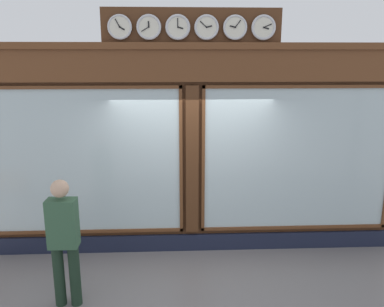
# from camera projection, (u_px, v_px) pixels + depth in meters

# --- Properties ---
(shop_facade) EXTENTS (6.78, 0.42, 3.83)m
(shop_facade) POSITION_uv_depth(u_px,v_px,m) (192.00, 149.00, 6.29)
(shop_facade) COLOR #4C2B16
(shop_facade) RESTS_ON ground_plane
(pedestrian) EXTENTS (0.36, 0.23, 1.69)m
(pedestrian) POSITION_uv_depth(u_px,v_px,m) (64.00, 238.00, 4.89)
(pedestrian) COLOR #1C2F21
(pedestrian) RESTS_ON ground_plane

